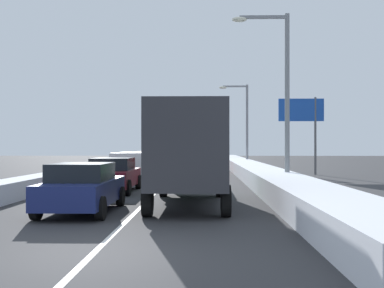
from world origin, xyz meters
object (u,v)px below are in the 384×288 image
(suv_tan_center_lane_fourth, at_px, (153,160))
(sedan_black_center_lane_fifth, at_px, (157,161))
(suv_silver_right_lane_second, at_px, (191,166))
(street_lamp_right_mid, at_px, (243,118))
(sedan_gray_right_lane_fifth, at_px, (198,160))
(roadside_sign_right, at_px, (301,118))
(sedan_maroon_center_lane_second, at_px, (113,175))
(street_lamp_right_near, at_px, (279,84))
(sedan_charcoal_right_lane_third, at_px, (196,166))
(suv_red_right_lane_fourth, at_px, (196,159))
(suv_white_center_lane_third, at_px, (134,164))
(traffic_light_gantry, at_px, (197,126))
(box_truck_right_lane_nearest, at_px, (189,150))
(sedan_navy_center_lane_nearest, at_px, (83,187))

(suv_tan_center_lane_fourth, xyz_separation_m, sedan_black_center_lane_fifth, (-0.37, 6.46, -0.25))
(suv_silver_right_lane_second, distance_m, street_lamp_right_mid, 20.09)
(sedan_gray_right_lane_fifth, height_order, roadside_sign_right, roadside_sign_right)
(suv_tan_center_lane_fourth, bearing_deg, sedan_maroon_center_lane_second, -91.76)
(street_lamp_right_mid, bearing_deg, street_lamp_right_near, -90.27)
(sedan_charcoal_right_lane_third, distance_m, sedan_gray_right_lane_fifth, 13.32)
(suv_silver_right_lane_second, bearing_deg, suv_tan_center_lane_fourth, 106.69)
(suv_red_right_lane_fourth, bearing_deg, suv_white_center_lane_third, -109.80)
(sedan_black_center_lane_fifth, bearing_deg, traffic_light_gantry, 81.92)
(suv_red_right_lane_fourth, relative_size, sedan_maroon_center_lane_second, 1.09)
(traffic_light_gantry, bearing_deg, suv_white_center_lane_third, -95.03)
(street_lamp_right_near, bearing_deg, roadside_sign_right, 73.79)
(suv_silver_right_lane_second, height_order, sedan_charcoal_right_lane_third, suv_silver_right_lane_second)
(suv_tan_center_lane_fourth, relative_size, street_lamp_right_mid, 0.64)
(suv_red_right_lane_fourth, relative_size, traffic_light_gantry, 0.46)
(suv_white_center_lane_third, distance_m, roadside_sign_right, 13.13)
(sedan_black_center_lane_fifth, bearing_deg, sedan_maroon_center_lane_second, -90.07)
(box_truck_right_lane_nearest, height_order, street_lamp_right_near, street_lamp_right_near)
(suv_silver_right_lane_second, relative_size, suv_white_center_lane_third, 1.00)
(sedan_maroon_center_lane_second, xyz_separation_m, street_lamp_right_mid, (7.58, 22.37, 3.84))
(sedan_navy_center_lane_nearest, xyz_separation_m, suv_tan_center_lane_fourth, (0.12, 19.36, 0.25))
(sedan_charcoal_right_lane_third, relative_size, street_lamp_right_near, 0.55)
(sedan_navy_center_lane_nearest, xyz_separation_m, sedan_black_center_lane_fifth, (-0.26, 25.82, 0.00))
(box_truck_right_lane_nearest, distance_m, street_lamp_right_near, 7.70)
(suv_tan_center_lane_fourth, bearing_deg, street_lamp_right_mid, 52.67)
(street_lamp_right_near, relative_size, roadside_sign_right, 1.48)
(suv_white_center_lane_third, distance_m, street_lamp_right_near, 9.84)
(suv_silver_right_lane_second, height_order, sedan_maroon_center_lane_second, suv_silver_right_lane_second)
(sedan_black_center_lane_fifth, relative_size, street_lamp_right_near, 0.55)
(roadside_sign_right, bearing_deg, traffic_light_gantry, 105.57)
(sedan_black_center_lane_fifth, bearing_deg, suv_white_center_lane_third, -90.01)
(roadside_sign_right, bearing_deg, box_truck_right_lane_nearest, -112.73)
(street_lamp_right_near, bearing_deg, suv_red_right_lane_fourth, 105.73)
(sedan_maroon_center_lane_second, bearing_deg, sedan_charcoal_right_lane_third, 68.19)
(sedan_navy_center_lane_nearest, xyz_separation_m, street_lamp_right_near, (7.20, 7.48, 4.11))
(suv_tan_center_lane_fourth, height_order, street_lamp_right_mid, street_lamp_right_mid)
(suv_silver_right_lane_second, bearing_deg, street_lamp_right_mid, 77.68)
(suv_silver_right_lane_second, distance_m, street_lamp_right_near, 5.98)
(suv_tan_center_lane_fourth, distance_m, street_lamp_right_mid, 12.37)
(box_truck_right_lane_nearest, distance_m, sedan_gray_right_lane_fifth, 26.91)
(traffic_light_gantry, bearing_deg, sedan_navy_center_lane_nearest, -93.39)
(sedan_gray_right_lane_fifth, bearing_deg, traffic_light_gantry, 91.09)
(suv_red_right_lane_fourth, bearing_deg, street_lamp_right_near, -74.27)
(sedan_gray_right_lane_fifth, relative_size, roadside_sign_right, 0.82)
(suv_silver_right_lane_second, xyz_separation_m, traffic_light_gantry, (-0.28, 37.92, 3.71))
(sedan_charcoal_right_lane_third, bearing_deg, box_truck_right_lane_nearest, -90.04)
(sedan_charcoal_right_lane_third, xyz_separation_m, suv_white_center_lane_third, (-3.49, -2.56, 0.25))
(sedan_charcoal_right_lane_third, distance_m, street_lamp_right_near, 9.58)
(roadside_sign_right, bearing_deg, sedan_maroon_center_lane_second, -130.25)
(suv_red_right_lane_fourth, distance_m, roadside_sign_right, 8.53)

